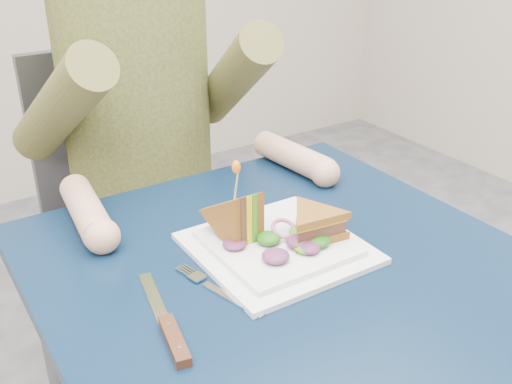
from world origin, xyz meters
TOP-DOWN VIEW (x-y plane):
  - table at (0.00, 0.00)m, footprint 0.75×0.75m
  - chair at (0.00, 0.68)m, footprint 0.42×0.40m
  - diner at (-0.00, 0.56)m, footprint 0.54×0.59m
  - plate at (0.01, 0.03)m, footprint 0.26×0.26m
  - sandwich_flat at (0.06, 0.01)m, footprint 0.13×0.13m
  - sandwich_upright at (-0.04, 0.08)m, footprint 0.08×0.12m
  - fork at (-0.13, -0.02)m, footprint 0.06×0.18m
  - knife at (-0.23, -0.07)m, footprint 0.06×0.22m
  - toothpick at (-0.04, 0.08)m, footprint 0.01×0.01m
  - toothpick_frill at (-0.04, 0.08)m, footprint 0.01×0.01m
  - lettuce_spill at (0.01, 0.04)m, footprint 0.15×0.13m
  - onion_ring at (0.02, 0.04)m, footprint 0.04×0.04m

SIDE VIEW (x-z plane):
  - chair at x=0.00m, z-range 0.08..1.01m
  - table at x=0.00m, z-range 0.29..1.02m
  - fork at x=-0.13m, z-range 0.73..0.74m
  - knife at x=-0.23m, z-range 0.73..0.74m
  - plate at x=0.01m, z-range 0.73..0.75m
  - lettuce_spill at x=0.01m, z-range 0.75..0.77m
  - onion_ring at x=0.02m, z-range 0.75..0.78m
  - sandwich_flat at x=0.06m, z-range 0.75..0.80m
  - sandwich_upright at x=-0.04m, z-range 0.72..0.85m
  - toothpick at x=-0.04m, z-range 0.82..0.88m
  - toothpick_frill at x=-0.04m, z-range 0.87..0.89m
  - diner at x=0.00m, z-range 0.54..1.29m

